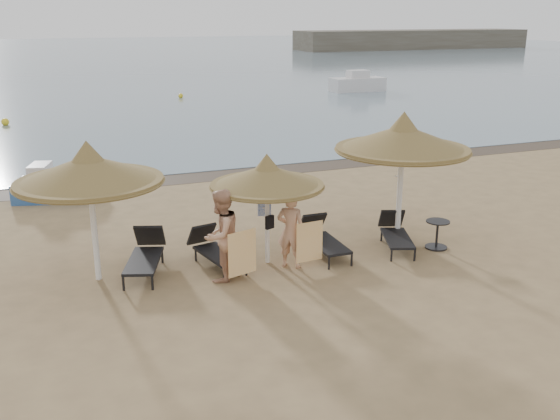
% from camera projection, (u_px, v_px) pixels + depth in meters
% --- Properties ---
extents(ground, '(160.00, 160.00, 0.00)m').
position_uv_depth(ground, '(273.00, 282.00, 13.34)').
color(ground, '#987B51').
rests_on(ground, ground).
extents(sea, '(200.00, 140.00, 0.03)m').
position_uv_depth(sea, '(65.00, 56.00, 84.45)').
color(sea, slate).
rests_on(sea, ground).
extents(wet_sand_strip, '(200.00, 1.60, 0.01)m').
position_uv_depth(wet_sand_strip, '(178.00, 179.00, 21.70)').
color(wet_sand_strip, '#473A2D').
rests_on(wet_sand_strip, ground).
extents(palapa_left, '(3.07, 3.07, 3.04)m').
position_uv_depth(palapa_left, '(89.00, 170.00, 12.75)').
color(palapa_left, white).
rests_on(palapa_left, ground).
extents(palapa_center, '(2.58, 2.58, 2.56)m').
position_uv_depth(palapa_center, '(267.00, 177.00, 13.79)').
color(palapa_center, white).
rests_on(palapa_center, ground).
extents(palapa_right, '(3.29, 3.29, 3.26)m').
position_uv_depth(palapa_right, '(403.00, 139.00, 15.02)').
color(palapa_right, white).
rests_on(palapa_right, ground).
extents(lounger_far_left, '(1.26, 2.08, 0.88)m').
position_uv_depth(lounger_far_left, '(146.00, 253.00, 13.83)').
color(lounger_far_left, black).
rests_on(lounger_far_left, ground).
extents(lounger_near_left, '(0.97, 1.92, 0.82)m').
position_uv_depth(lounger_near_left, '(214.00, 249.00, 14.20)').
color(lounger_near_left, black).
rests_on(lounger_near_left, ground).
extents(lounger_near_right, '(0.66, 1.89, 0.84)m').
position_uv_depth(lounger_near_right, '(322.00, 238.00, 14.87)').
color(lounger_near_right, black).
rests_on(lounger_near_right, ground).
extents(lounger_far_right, '(1.18, 1.88, 0.80)m').
position_uv_depth(lounger_far_right, '(396.00, 233.00, 15.27)').
color(lounger_far_right, black).
rests_on(lounger_far_right, ground).
extents(side_table, '(0.58, 0.58, 0.70)m').
position_uv_depth(side_table, '(437.00, 235.00, 15.18)').
color(side_table, black).
rests_on(side_table, ground).
extents(person_left, '(1.27, 1.19, 2.32)m').
position_uv_depth(person_left, '(221.00, 228.00, 13.13)').
color(person_left, tan).
rests_on(person_left, ground).
extents(person_right, '(1.11, 1.05, 2.02)m').
position_uv_depth(person_right, '(291.00, 224.00, 13.83)').
color(person_right, tan).
rests_on(person_right, ground).
extents(towel_left, '(0.68, 0.21, 0.98)m').
position_uv_depth(towel_left, '(242.00, 253.00, 13.08)').
color(towel_left, orange).
rests_on(towel_left, ground).
extents(towel_right, '(0.66, 0.08, 0.93)m').
position_uv_depth(towel_right, '(310.00, 242.00, 13.84)').
color(towel_right, orange).
rests_on(towel_right, ground).
extents(bag_patterned, '(0.32, 0.20, 0.39)m').
position_uv_depth(bag_patterned, '(264.00, 207.00, 14.17)').
color(bag_patterned, white).
rests_on(bag_patterned, ground).
extents(bag_dark, '(0.22, 0.14, 0.30)m').
position_uv_depth(bag_dark, '(270.00, 222.00, 13.95)').
color(bag_dark, black).
rests_on(bag_dark, ground).
extents(pedal_boat, '(2.67, 2.01, 1.11)m').
position_uv_depth(pedal_boat, '(55.00, 186.00, 19.23)').
color(pedal_boat, '#2C5490').
rests_on(pedal_boat, ground).
extents(buoy_left, '(0.39, 0.39, 0.39)m').
position_uv_depth(buoy_left, '(5.00, 122.00, 31.94)').
color(buoy_left, yellow).
rests_on(buoy_left, ground).
extents(buoy_mid, '(0.33, 0.33, 0.33)m').
position_uv_depth(buoy_mid, '(181.00, 96.00, 42.50)').
color(buoy_mid, yellow).
rests_on(buoy_mid, ground).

